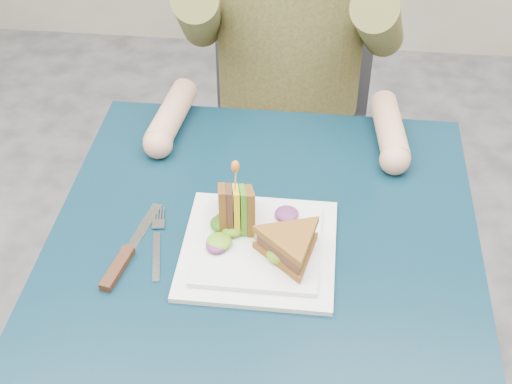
# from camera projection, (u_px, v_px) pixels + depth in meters

# --- Properties ---
(table) EXTENTS (0.75, 0.75, 0.73)m
(table) POSITION_uv_depth(u_px,v_px,m) (264.00, 261.00, 1.31)
(table) COLOR black
(table) RESTS_ON ground
(chair) EXTENTS (0.42, 0.40, 0.93)m
(chair) POSITION_uv_depth(u_px,v_px,m) (290.00, 106.00, 1.90)
(chair) COLOR #47474C
(chair) RESTS_ON ground
(plate) EXTENTS (0.26, 0.26, 0.02)m
(plate) POSITION_uv_depth(u_px,v_px,m) (259.00, 248.00, 1.21)
(plate) COLOR white
(plate) RESTS_ON table
(sandwich_flat) EXTENTS (0.19, 0.19, 0.05)m
(sandwich_flat) POSITION_uv_depth(u_px,v_px,m) (290.00, 245.00, 1.16)
(sandwich_flat) COLOR brown
(sandwich_flat) RESTS_ON plate
(sandwich_upright) EXTENTS (0.08, 0.14, 0.14)m
(sandwich_upright) POSITION_uv_depth(u_px,v_px,m) (236.00, 208.00, 1.22)
(sandwich_upright) COLOR brown
(sandwich_upright) RESTS_ON plate
(fork) EXTENTS (0.05, 0.18, 0.01)m
(fork) POSITION_uv_depth(u_px,v_px,m) (157.00, 244.00, 1.23)
(fork) COLOR silver
(fork) RESTS_ON table
(knife) EXTENTS (0.06, 0.22, 0.02)m
(knife) POSITION_uv_depth(u_px,v_px,m) (122.00, 260.00, 1.19)
(knife) COLOR silver
(knife) RESTS_ON table
(toothpick) EXTENTS (0.01, 0.01, 0.06)m
(toothpick) POSITION_uv_depth(u_px,v_px,m) (236.00, 180.00, 1.18)
(toothpick) COLOR tan
(toothpick) RESTS_ON sandwich_upright
(toothpick_frill) EXTENTS (0.01, 0.01, 0.02)m
(toothpick_frill) POSITION_uv_depth(u_px,v_px,m) (235.00, 166.00, 1.16)
(toothpick_frill) COLOR orange
(toothpick_frill) RESTS_ON sandwich_upright
(lettuce_spill) EXTENTS (0.15, 0.13, 0.02)m
(lettuce_spill) POSITION_uv_depth(u_px,v_px,m) (262.00, 235.00, 1.20)
(lettuce_spill) COLOR #337A14
(lettuce_spill) RESTS_ON plate
(onion_ring) EXTENTS (0.04, 0.04, 0.02)m
(onion_ring) POSITION_uv_depth(u_px,v_px,m) (268.00, 235.00, 1.20)
(onion_ring) COLOR #9E4C7A
(onion_ring) RESTS_ON plate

